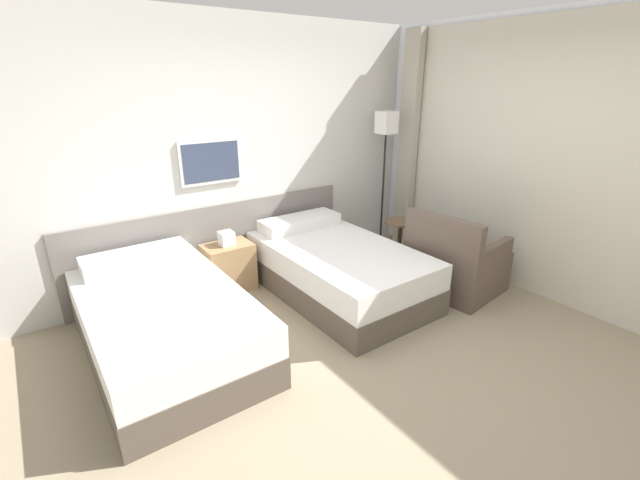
{
  "coord_description": "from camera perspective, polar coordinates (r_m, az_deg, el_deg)",
  "views": [
    {
      "loc": [
        -2.05,
        -1.98,
        2.09
      ],
      "look_at": [
        0.15,
        1.08,
        0.66
      ],
      "focal_mm": 24.0,
      "sensor_mm": 36.0,
      "label": 1
    }
  ],
  "objects": [
    {
      "name": "armchair",
      "position": [
        4.65,
        17.53,
        -3.22
      ],
      "size": [
        0.88,
        0.91,
        0.87
      ],
      "rotation": [
        0.0,
        0.0,
        1.7
      ],
      "color": "brown",
      "rests_on": "ground_plane"
    },
    {
      "name": "bed_near_window",
      "position": [
        4.39,
        2.38,
        -3.85
      ],
      "size": [
        1.13,
        1.9,
        0.64
      ],
      "color": "brown",
      "rests_on": "ground_plane"
    },
    {
      "name": "nightstand",
      "position": [
        4.56,
        -12.07,
        -3.44
      ],
      "size": [
        0.49,
        0.34,
        0.64
      ],
      "color": "#9E7A51",
      "rests_on": "ground_plane"
    },
    {
      "name": "bed_near_door",
      "position": [
        3.69,
        -19.91,
        -10.24
      ],
      "size": [
        1.13,
        1.9,
        0.64
      ],
      "color": "brown",
      "rests_on": "ground_plane"
    },
    {
      "name": "wall_window",
      "position": [
        4.64,
        29.68,
        8.73
      ],
      "size": [
        0.21,
        4.62,
        2.7
      ],
      "color": "white",
      "rests_on": "ground_plane"
    },
    {
      "name": "ground_plane",
      "position": [
        3.54,
        8.61,
        -15.78
      ],
      "size": [
        16.0,
        16.0,
        0.0
      ],
      "primitive_type": "plane",
      "color": "gray"
    },
    {
      "name": "wall_headboard",
      "position": [
        4.67,
        -9.67,
        10.62
      ],
      "size": [
        10.0,
        0.1,
        2.7
      ],
      "color": "silver",
      "rests_on": "ground_plane"
    },
    {
      "name": "floor_lamp",
      "position": [
        5.31,
        8.74,
        13.15
      ],
      "size": [
        0.24,
        0.24,
        1.73
      ],
      "color": "black",
      "rests_on": "ground_plane"
    },
    {
      "name": "side_table",
      "position": [
        4.9,
        10.57,
        0.32
      ],
      "size": [
        0.36,
        0.36,
        0.61
      ],
      "color": "brown",
      "rests_on": "ground_plane"
    }
  ]
}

